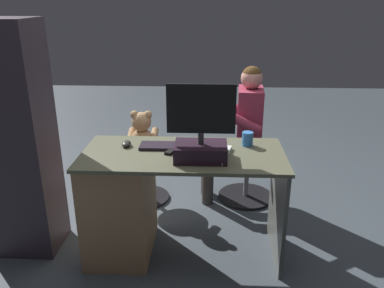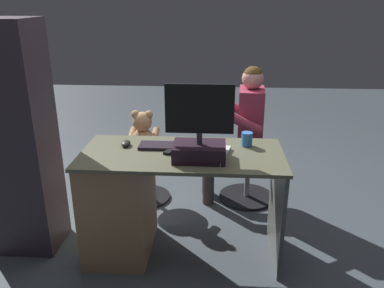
# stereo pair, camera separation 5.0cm
# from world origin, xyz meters

# --- Properties ---
(ground_plane) EXTENTS (10.00, 10.00, 0.00)m
(ground_plane) POSITION_xyz_m (0.00, 0.00, 0.00)
(ground_plane) COLOR #404951
(desk) EXTENTS (1.31, 0.61, 0.75)m
(desk) POSITION_xyz_m (0.34, 0.42, 0.40)
(desk) COLOR #5B5C44
(desk) RESTS_ON ground_plane
(monitor) EXTENTS (0.41, 0.23, 0.47)m
(monitor) POSITION_xyz_m (-0.12, 0.52, 0.88)
(monitor) COLOR black
(monitor) RESTS_ON desk
(keyboard) EXTENTS (0.42, 0.14, 0.02)m
(keyboard) POSITION_xyz_m (0.08, 0.33, 0.76)
(keyboard) COLOR black
(keyboard) RESTS_ON desk
(computer_mouse) EXTENTS (0.06, 0.10, 0.04)m
(computer_mouse) POSITION_xyz_m (0.39, 0.32, 0.77)
(computer_mouse) COLOR #2A2B25
(computer_mouse) RESTS_ON desk
(cup) EXTENTS (0.07, 0.07, 0.09)m
(cup) POSITION_xyz_m (-0.42, 0.27, 0.79)
(cup) COLOR #3372BF
(cup) RESTS_ON desk
(tv_remote) EXTENTS (0.10, 0.16, 0.02)m
(tv_remote) POSITION_xyz_m (0.07, 0.40, 0.76)
(tv_remote) COLOR black
(tv_remote) RESTS_ON desk
(notebook_binder) EXTENTS (0.28, 0.34, 0.02)m
(notebook_binder) POSITION_xyz_m (-0.18, 0.46, 0.76)
(notebook_binder) COLOR silver
(notebook_binder) RESTS_ON desk
(office_chair_teddy) EXTENTS (0.43, 0.43, 0.45)m
(office_chair_teddy) POSITION_xyz_m (0.40, -0.33, 0.26)
(office_chair_teddy) COLOR black
(office_chair_teddy) RESTS_ON ground_plane
(teddy_bear) EXTENTS (0.25, 0.26, 0.37)m
(teddy_bear) POSITION_xyz_m (0.40, -0.34, 0.61)
(teddy_bear) COLOR tan
(teddy_bear) RESTS_ON office_chair_teddy
(visitor_chair) EXTENTS (0.48, 0.48, 0.45)m
(visitor_chair) POSITION_xyz_m (-0.50, -0.39, 0.25)
(visitor_chair) COLOR black
(visitor_chair) RESTS_ON ground_plane
(person) EXTENTS (0.51, 0.50, 1.17)m
(person) POSITION_xyz_m (-0.42, -0.38, 0.68)
(person) COLOR #992F47
(person) RESTS_ON ground_plane
(equipment_rack) EXTENTS (0.44, 0.36, 1.57)m
(equipment_rack) POSITION_xyz_m (1.10, 0.39, 0.79)
(equipment_rack) COLOR #322932
(equipment_rack) RESTS_ON ground_plane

